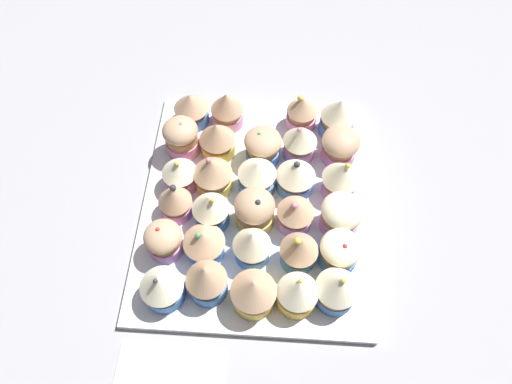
% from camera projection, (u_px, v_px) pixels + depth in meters
% --- Properties ---
extents(ground_plane, '(1.80, 1.80, 0.03)m').
position_uv_depth(ground_plane, '(256.00, 209.00, 0.79)').
color(ground_plane, '#9E9EA3').
extents(baking_tray, '(0.44, 0.37, 0.01)m').
position_uv_depth(baking_tray, '(256.00, 203.00, 0.77)').
color(baking_tray, silver).
rests_on(baking_tray, ground_plane).
extents(cupcake_0, '(0.06, 0.06, 0.08)m').
position_uv_depth(cupcake_0, '(337.00, 288.00, 0.65)').
color(cupcake_0, '#477AC6').
rests_on(cupcake_0, baking_tray).
extents(cupcake_1, '(0.06, 0.06, 0.06)m').
position_uv_depth(cupcake_1, '(339.00, 251.00, 0.69)').
color(cupcake_1, '#477AC6').
rests_on(cupcake_1, baking_tray).
extents(cupcake_2, '(0.07, 0.07, 0.07)m').
position_uv_depth(cupcake_2, '(341.00, 215.00, 0.72)').
color(cupcake_2, pink).
rests_on(cupcake_2, baking_tray).
extents(cupcake_3, '(0.06, 0.06, 0.08)m').
position_uv_depth(cupcake_3, '(341.00, 178.00, 0.74)').
color(cupcake_3, pink).
rests_on(cupcake_3, baking_tray).
extents(cupcake_4, '(0.06, 0.06, 0.06)m').
position_uv_depth(cupcake_4, '(340.00, 145.00, 0.79)').
color(cupcake_4, pink).
rests_on(cupcake_4, baking_tray).
extents(cupcake_5, '(0.06, 0.06, 0.08)m').
position_uv_depth(cupcake_5, '(338.00, 116.00, 0.81)').
color(cupcake_5, '#477AC6').
rests_on(cupcake_5, baking_tray).
extents(cupcake_6, '(0.06, 0.06, 0.07)m').
position_uv_depth(cupcake_6, '(298.00, 292.00, 0.65)').
color(cupcake_6, '#EFC651').
rests_on(cupcake_6, baking_tray).
extents(cupcake_7, '(0.06, 0.06, 0.08)m').
position_uv_depth(cupcake_7, '(299.00, 250.00, 0.68)').
color(cupcake_7, '#477AC6').
rests_on(cupcake_7, baking_tray).
extents(cupcake_8, '(0.06, 0.06, 0.07)m').
position_uv_depth(cupcake_8, '(295.00, 213.00, 0.72)').
color(cupcake_8, pink).
rests_on(cupcake_8, baking_tray).
extents(cupcake_9, '(0.06, 0.06, 0.07)m').
position_uv_depth(cupcake_9, '(296.00, 176.00, 0.75)').
color(cupcake_9, '#477AC6').
rests_on(cupcake_9, baking_tray).
extents(cupcake_10, '(0.06, 0.06, 0.08)m').
position_uv_depth(cupcake_10, '(300.00, 141.00, 0.78)').
color(cupcake_10, pink).
rests_on(cupcake_10, baking_tray).
extents(cupcake_11, '(0.05, 0.05, 0.07)m').
position_uv_depth(cupcake_11, '(302.00, 112.00, 0.82)').
color(cupcake_11, pink).
rests_on(cupcake_11, baking_tray).
extents(cupcake_12, '(0.07, 0.07, 0.08)m').
position_uv_depth(cupcake_12, '(253.00, 292.00, 0.65)').
color(cupcake_12, '#EFC651').
rests_on(cupcake_12, baking_tray).
extents(cupcake_13, '(0.06, 0.06, 0.08)m').
position_uv_depth(cupcake_13, '(249.00, 245.00, 0.68)').
color(cupcake_13, '#477AC6').
rests_on(cupcake_13, baking_tray).
extents(cupcake_14, '(0.06, 0.06, 0.08)m').
position_uv_depth(cupcake_14, '(256.00, 210.00, 0.72)').
color(cupcake_14, '#EFC651').
rests_on(cupcake_14, baking_tray).
extents(cupcake_15, '(0.06, 0.06, 0.07)m').
position_uv_depth(cupcake_15, '(256.00, 176.00, 0.75)').
color(cupcake_15, '#477AC6').
rests_on(cupcake_15, baking_tray).
extents(cupcake_16, '(0.06, 0.06, 0.07)m').
position_uv_depth(cupcake_16, '(263.00, 146.00, 0.79)').
color(cupcake_16, '#477AC6').
rests_on(cupcake_16, baking_tray).
extents(cupcake_17, '(0.06, 0.06, 0.08)m').
position_uv_depth(cupcake_17, '(206.00, 279.00, 0.66)').
color(cupcake_17, '#477AC6').
rests_on(cupcake_17, baking_tray).
extents(cupcake_18, '(0.06, 0.06, 0.07)m').
position_uv_depth(cupcake_18, '(204.00, 242.00, 0.69)').
color(cupcake_18, '#477AC6').
rests_on(cupcake_18, baking_tray).
extents(cupcake_19, '(0.06, 0.06, 0.08)m').
position_uv_depth(cupcake_19, '(211.00, 209.00, 0.72)').
color(cupcake_19, '#477AC6').
rests_on(cupcake_19, baking_tray).
extents(cupcake_20, '(0.06, 0.06, 0.08)m').
position_uv_depth(cupcake_20, '(213.00, 174.00, 0.75)').
color(cupcake_20, '#EFC651').
rests_on(cupcake_20, baking_tray).
extents(cupcake_21, '(0.06, 0.06, 0.07)m').
position_uv_depth(cupcake_21, '(217.00, 139.00, 0.79)').
color(cupcake_21, '#EFC651').
rests_on(cupcake_21, baking_tray).
extents(cupcake_22, '(0.06, 0.06, 0.07)m').
position_uv_depth(cupcake_22, '(227.00, 109.00, 0.82)').
color(cupcake_22, pink).
rests_on(cupcake_22, baking_tray).
extents(cupcake_23, '(0.06, 0.06, 0.07)m').
position_uv_depth(cupcake_23, '(161.00, 286.00, 0.66)').
color(cupcake_23, '#477AC6').
rests_on(cupcake_23, baking_tray).
extents(cupcake_24, '(0.06, 0.06, 0.06)m').
position_uv_depth(cupcake_24, '(164.00, 240.00, 0.70)').
color(cupcake_24, pink).
rests_on(cupcake_24, baking_tray).
extents(cupcake_25, '(0.05, 0.05, 0.07)m').
position_uv_depth(cupcake_25, '(175.00, 200.00, 0.73)').
color(cupcake_25, pink).
rests_on(cupcake_25, baking_tray).
extents(cupcake_26, '(0.06, 0.06, 0.07)m').
position_uv_depth(cupcake_26, '(180.00, 173.00, 0.76)').
color(cupcake_26, pink).
rests_on(cupcake_26, baking_tray).
extents(cupcake_27, '(0.06, 0.06, 0.07)m').
position_uv_depth(cupcake_27, '(181.00, 137.00, 0.79)').
color(cupcake_27, pink).
rests_on(cupcake_27, baking_tray).
extents(cupcake_28, '(0.06, 0.06, 0.07)m').
position_uv_depth(cupcake_28, '(191.00, 108.00, 0.83)').
color(cupcake_28, '#477AC6').
rests_on(cupcake_28, baking_tray).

